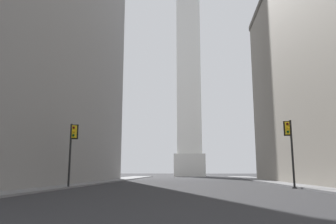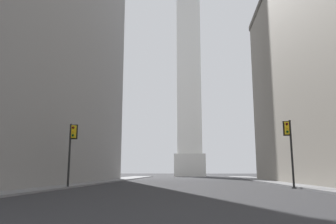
# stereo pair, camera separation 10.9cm
# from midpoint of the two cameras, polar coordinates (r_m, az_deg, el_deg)

# --- Properties ---
(sidewalk_left) EXTENTS (5.00, 107.66, 0.15)m
(sidewalk_left) POSITION_cam_midpoint_polar(r_m,az_deg,el_deg) (36.05, -17.22, -12.01)
(sidewalk_left) COLOR slate
(sidewalk_left) RESTS_ON ground_plane
(sidewalk_right) EXTENTS (5.00, 107.66, 0.15)m
(sidewalk_right) POSITION_cam_midpoint_polar(r_m,az_deg,el_deg) (35.51, 23.64, -11.65)
(sidewalk_right) COLOR slate
(sidewalk_right) RESTS_ON ground_plane
(obelisk) EXTENTS (8.33, 8.33, 78.42)m
(obelisk) POSITION_cam_midpoint_polar(r_m,az_deg,el_deg) (97.97, 3.64, 11.50)
(obelisk) COLOR silver
(obelisk) RESTS_ON ground_plane
(traffic_light_mid_left) EXTENTS (0.78, 0.50, 5.60)m
(traffic_light_mid_left) POSITION_cam_midpoint_polar(r_m,az_deg,el_deg) (30.13, -16.37, -5.59)
(traffic_light_mid_left) COLOR black
(traffic_light_mid_left) RESTS_ON ground_plane
(traffic_light_mid_right) EXTENTS (0.76, 0.52, 5.89)m
(traffic_light_mid_right) POSITION_cam_midpoint_polar(r_m,az_deg,el_deg) (30.59, 20.50, -5.07)
(traffic_light_mid_right) COLOR black
(traffic_light_mid_right) RESTS_ON ground_plane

